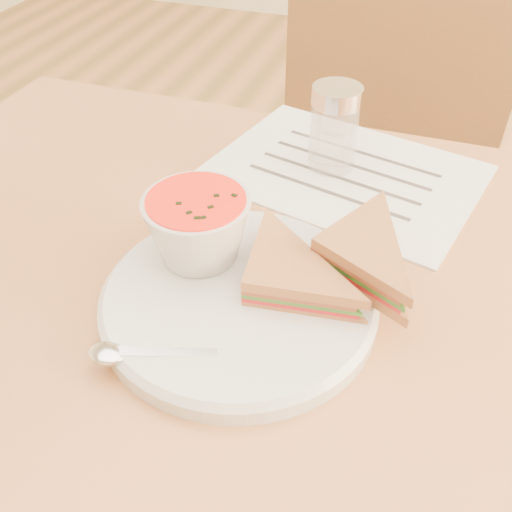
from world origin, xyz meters
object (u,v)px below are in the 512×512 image
at_px(chair_far, 351,218).
at_px(condiment_shaker, 334,129).
at_px(dining_table, 259,473).
at_px(plate, 239,301).
at_px(soup_bowl, 198,231).

height_order(chair_far, condiment_shaker, chair_far).
bearing_deg(condiment_shaker, chair_far, 89.29).
relative_size(dining_table, plate, 3.86).
xyz_separation_m(chair_far, condiment_shaker, (-0.00, -0.25, 0.32)).
height_order(dining_table, soup_bowl, soup_bowl).
height_order(plate, condiment_shaker, condiment_shaker).
bearing_deg(chair_far, plate, 93.22).
height_order(plate, soup_bowl, soup_bowl).
bearing_deg(dining_table, chair_far, 87.67).
xyz_separation_m(dining_table, plate, (-0.01, -0.04, 0.38)).
bearing_deg(condiment_shaker, plate, -95.18).
bearing_deg(plate, dining_table, 78.54).
distance_m(dining_table, chair_far, 0.50).
height_order(dining_table, plate, plate).
distance_m(plate, condiment_shaker, 0.27).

